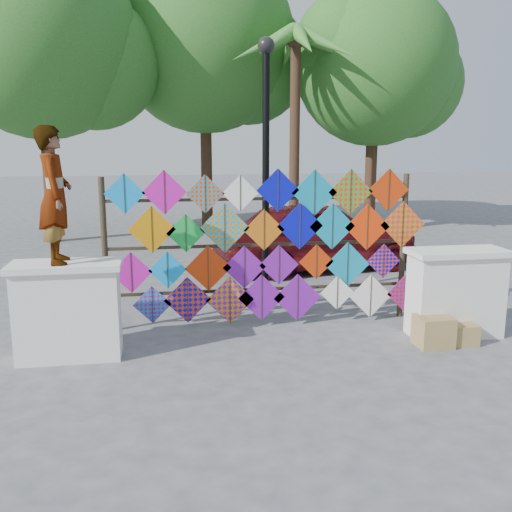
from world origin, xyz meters
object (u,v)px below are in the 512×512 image
object	(u,v)px
kite_rack	(269,247)
sedan	(317,235)
vendor_woman	(55,195)
lamppost	(266,147)

from	to	relation	value
kite_rack	sedan	world-z (taller)	kite_rack
sedan	vendor_woman	bearing A→B (deg)	125.62
vendor_woman	sedan	distance (m)	6.70
kite_rack	lamppost	size ratio (longest dim) A/B	1.11
vendor_woman	sedan	size ratio (longest dim) A/B	0.38
vendor_woman	sedan	xyz separation A→B (m)	(4.66, 4.60, -1.38)
sedan	lamppost	size ratio (longest dim) A/B	1.00
kite_rack	sedan	xyz separation A→B (m)	(1.77, 3.68, -0.46)
sedan	lamppost	bearing A→B (deg)	137.37
lamppost	vendor_woman	bearing A→B (deg)	-144.34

